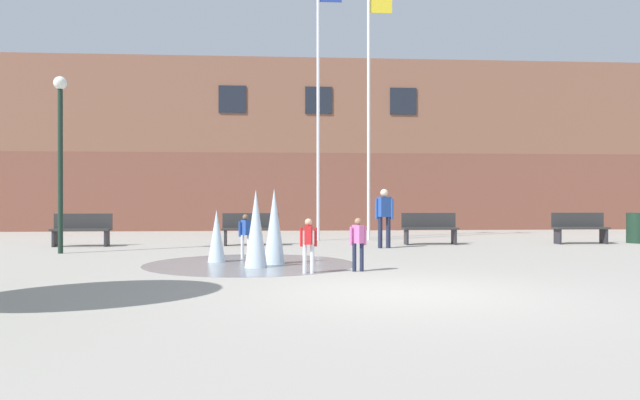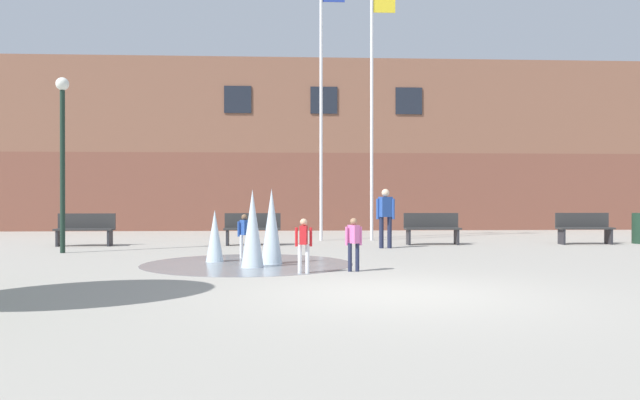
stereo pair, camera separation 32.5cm
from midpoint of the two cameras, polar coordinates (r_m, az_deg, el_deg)
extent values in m
plane|color=#9E998E|center=(9.03, 6.51, -8.47)|extent=(100.00, 100.00, 0.00)
cube|color=brown|center=(28.46, -0.89, 0.71)|extent=(36.00, 6.00, 3.19)
cube|color=brown|center=(28.71, -0.89, 7.80)|extent=(36.00, 6.00, 3.90)
cube|color=#1E232D|center=(25.77, -8.38, 9.10)|extent=(1.10, 0.06, 1.10)
cube|color=#1E232D|center=(25.75, -0.49, 9.11)|extent=(1.10, 0.06, 1.10)
cube|color=#1E232D|center=(26.21, 7.26, 8.95)|extent=(1.10, 0.06, 1.10)
cylinder|color=gray|center=(12.90, -7.13, -5.82)|extent=(4.32, 4.32, 0.01)
cone|color=silver|center=(13.36, -10.13, -3.26)|extent=(0.38, 0.38, 1.10)
cone|color=silver|center=(12.83, -4.94, -2.40)|extent=(0.45, 0.45, 1.55)
cone|color=silver|center=(12.19, -6.65, -2.61)|extent=(0.44, 0.44, 1.52)
cube|color=#28282D|center=(18.81, -23.52, -3.26)|extent=(0.06, 0.40, 0.44)
cube|color=#28282D|center=(18.40, -19.39, -3.34)|extent=(0.06, 0.40, 0.44)
cube|color=#2D2D2D|center=(18.58, -21.48, -2.55)|extent=(1.60, 0.44, 0.05)
cube|color=#2D2D2D|center=(18.76, -21.30, -1.80)|extent=(1.60, 0.04, 0.42)
cube|color=#28282D|center=(17.86, -9.15, -3.43)|extent=(0.06, 0.40, 0.44)
cube|color=#28282D|center=(17.80, -4.65, -3.44)|extent=(0.06, 0.40, 0.44)
cube|color=#2D2D2D|center=(17.80, -6.91, -2.65)|extent=(1.60, 0.44, 0.05)
cube|color=#2D2D2D|center=(17.99, -6.88, -1.87)|extent=(1.60, 0.04, 0.42)
cube|color=#28282D|center=(18.09, 7.38, -3.38)|extent=(0.06, 0.40, 0.44)
cube|color=#28282D|center=(18.43, 11.66, -3.32)|extent=(0.06, 0.40, 0.44)
cube|color=#2D2D2D|center=(18.23, 9.54, -2.59)|extent=(1.60, 0.44, 0.05)
cube|color=#2D2D2D|center=(18.42, 9.39, -1.83)|extent=(1.60, 0.04, 0.42)
cube|color=#28282D|center=(19.45, 20.45, -3.15)|extent=(0.06, 0.40, 0.44)
cube|color=#28282D|center=(20.07, 24.09, -3.05)|extent=(0.06, 0.40, 0.44)
cube|color=#2D2D2D|center=(19.74, 22.30, -2.39)|extent=(1.60, 0.44, 0.05)
cube|color=#2D2D2D|center=(19.91, 22.04, -1.69)|extent=(1.60, 0.04, 0.42)
cylinder|color=silver|center=(11.25, -2.24, -5.40)|extent=(0.07, 0.07, 0.52)
cylinder|color=silver|center=(11.26, -1.54, -5.40)|extent=(0.07, 0.07, 0.52)
cube|color=red|center=(11.22, -1.89, -3.22)|extent=(0.16, 0.23, 0.33)
sphere|color=tan|center=(11.21, -1.89, -2.04)|extent=(0.13, 0.13, 0.13)
cylinder|color=red|center=(11.22, -2.56, -3.40)|extent=(0.05, 0.05, 0.34)
cylinder|color=red|center=(11.23, -1.23, -3.39)|extent=(0.05, 0.05, 0.34)
cylinder|color=#1E233D|center=(11.53, 2.35, -5.26)|extent=(0.07, 0.07, 0.52)
cylinder|color=#1E233D|center=(11.55, 3.03, -5.25)|extent=(0.07, 0.07, 0.52)
cube|color=pink|center=(11.51, 2.69, -3.14)|extent=(0.22, 0.24, 0.33)
sphere|color=#997051|center=(11.49, 2.69, -1.98)|extent=(0.13, 0.13, 0.13)
cylinder|color=pink|center=(11.49, 2.04, -3.31)|extent=(0.05, 0.05, 0.34)
cylinder|color=pink|center=(11.52, 3.33, -3.30)|extent=(0.05, 0.05, 0.34)
cylinder|color=#1E233D|center=(16.81, 4.97, -2.98)|extent=(0.12, 0.12, 0.84)
cylinder|color=#1E233D|center=(16.85, 5.71, -2.97)|extent=(0.12, 0.12, 0.84)
cube|color=#284C9E|center=(16.81, 5.34, -0.63)|extent=(0.39, 0.33, 0.54)
sphere|color=beige|center=(16.81, 5.34, 0.65)|extent=(0.21, 0.21, 0.21)
cylinder|color=#284C9E|center=(16.77, 4.64, -0.82)|extent=(0.08, 0.08, 0.55)
cylinder|color=#284C9E|center=(16.84, 6.05, -0.81)|extent=(0.08, 0.08, 0.55)
cylinder|color=silver|center=(14.13, -7.76, -4.25)|extent=(0.07, 0.07, 0.52)
cylinder|color=silver|center=(14.12, -7.21, -4.25)|extent=(0.07, 0.07, 0.52)
cube|color=#284C9E|center=(14.10, -7.49, -2.51)|extent=(0.22, 0.24, 0.33)
sphere|color=brown|center=(14.09, -7.49, -1.57)|extent=(0.13, 0.13, 0.13)
cylinder|color=#284C9E|center=(14.10, -8.02, -2.65)|extent=(0.05, 0.05, 0.34)
cylinder|color=#284C9E|center=(14.09, -6.96, -2.65)|extent=(0.05, 0.05, 0.34)
cylinder|color=silver|center=(19.89, -0.64, 8.43)|extent=(0.10, 0.10, 8.39)
cylinder|color=silver|center=(20.03, 4.00, 7.92)|extent=(0.10, 0.10, 8.08)
cube|color=yellow|center=(20.82, 5.15, 17.25)|extent=(0.70, 0.02, 0.45)
cylinder|color=#192D23|center=(16.48, -23.17, 2.41)|extent=(0.12, 0.12, 3.99)
sphere|color=white|center=(16.70, -23.19, 9.82)|extent=(0.32, 0.32, 0.32)
cylinder|color=#193323|center=(20.80, 26.55, -2.30)|extent=(0.56, 0.56, 0.90)
camera|label=1|loc=(0.16, -90.61, 0.00)|focal=35.00mm
camera|label=2|loc=(0.16, 89.39, 0.00)|focal=35.00mm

